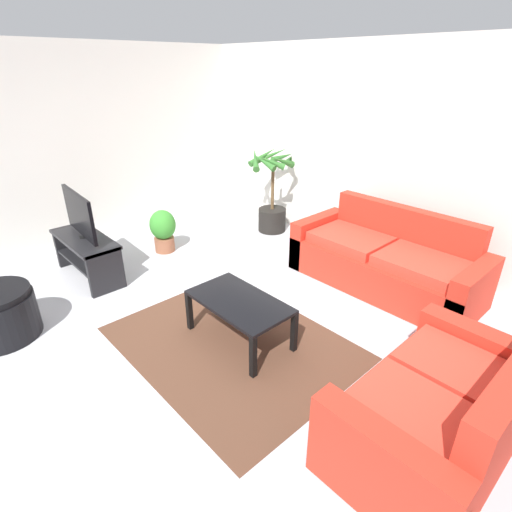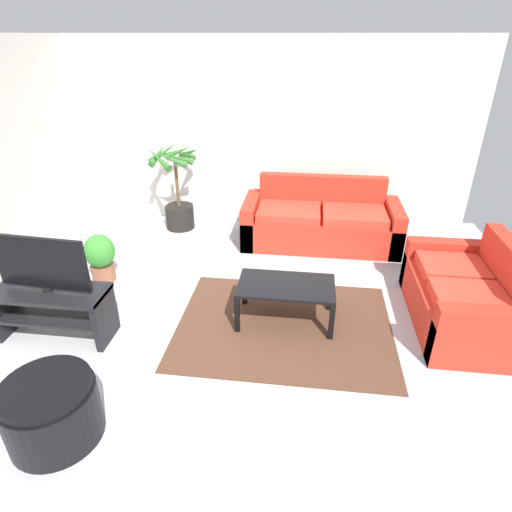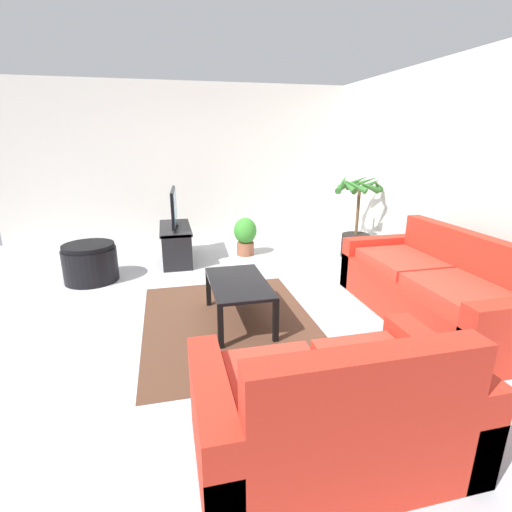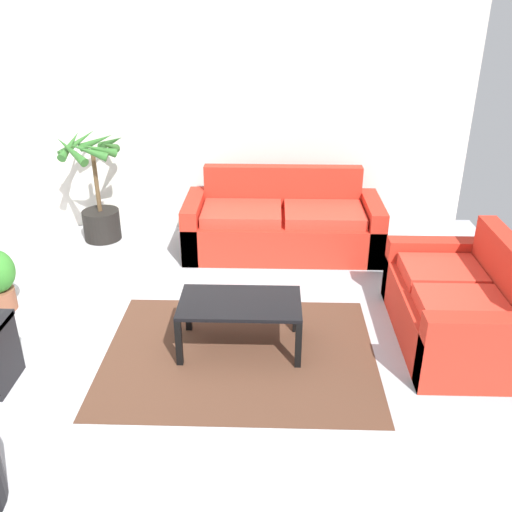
{
  "view_description": "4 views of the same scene",
  "coord_description": "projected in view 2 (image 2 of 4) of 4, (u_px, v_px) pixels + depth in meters",
  "views": [
    {
      "loc": [
        2.88,
        -1.68,
        2.41
      ],
      "look_at": [
        0.21,
        0.79,
        0.65
      ],
      "focal_mm": 28.06,
      "sensor_mm": 36.0,
      "label": 1
    },
    {
      "loc": [
        0.63,
        -3.3,
        2.68
      ],
      "look_at": [
        0.13,
        0.57,
        0.62
      ],
      "focal_mm": 29.5,
      "sensor_mm": 36.0,
      "label": 2
    },
    {
      "loc": [
        3.93,
        -0.3,
        1.8
      ],
      "look_at": [
        0.4,
        0.54,
        0.67
      ],
      "focal_mm": 26.66,
      "sensor_mm": 36.0,
      "label": 3
    },
    {
      "loc": [
        0.71,
        -3.48,
        2.66
      ],
      "look_at": [
        0.59,
        0.69,
        0.68
      ],
      "focal_mm": 38.57,
      "sensor_mm": 36.0,
      "label": 4
    }
  ],
  "objects": [
    {
      "name": "tv_stand",
      "position": [
        53.0,
        307.0,
        4.08
      ],
      "size": [
        1.1,
        0.45,
        0.53
      ],
      "color": "black",
      "rests_on": "ground"
    },
    {
      "name": "wall_back",
      "position": [
        268.0,
        136.0,
        6.21
      ],
      "size": [
        6.0,
        0.06,
        2.7
      ],
      "primitive_type": "cube",
      "color": "silver",
      "rests_on": "ground"
    },
    {
      "name": "tv",
      "position": [
        41.0,
        263.0,
        3.86
      ],
      "size": [
        0.92,
        0.1,
        0.56
      ],
      "color": "black",
      "rests_on": "tv_stand"
    },
    {
      "name": "couch_loveseat",
      "position": [
        464.0,
        298.0,
        4.29
      ],
      "size": [
        0.9,
        1.54,
        0.9
      ],
      "color": "red",
      "rests_on": "ground"
    },
    {
      "name": "ottoman",
      "position": [
        52.0,
        411.0,
        3.07
      ],
      "size": [
        0.68,
        0.68,
        0.49
      ],
      "color": "black",
      "rests_on": "ground"
    },
    {
      "name": "potted_plant_small",
      "position": [
        100.0,
        256.0,
        5.04
      ],
      "size": [
        0.36,
        0.36,
        0.6
      ],
      "color": "brown",
      "rests_on": "ground"
    },
    {
      "name": "coffee_table",
      "position": [
        286.0,
        289.0,
        4.28
      ],
      "size": [
        0.98,
        0.56,
        0.44
      ],
      "color": "black",
      "rests_on": "ground"
    },
    {
      "name": "couch_main",
      "position": [
        320.0,
        223.0,
        5.98
      ],
      "size": [
        2.17,
        0.9,
        0.9
      ],
      "color": "red",
      "rests_on": "ground"
    },
    {
      "name": "ground_plane",
      "position": [
        236.0,
        336.0,
        4.21
      ],
      "size": [
        6.6,
        6.6,
        0.0
      ],
      "primitive_type": "plane",
      "color": "#B2B2B7"
    },
    {
      "name": "potted_palm",
      "position": [
        177.0,
        196.0,
        6.35
      ],
      "size": [
        0.8,
        0.81,
        1.28
      ],
      "color": "black",
      "rests_on": "ground"
    },
    {
      "name": "area_rug",
      "position": [
        284.0,
        325.0,
        4.37
      ],
      "size": [
        2.2,
        1.7,
        0.01
      ],
      "primitive_type": "cube",
      "color": "#513323",
      "rests_on": "ground"
    }
  ]
}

